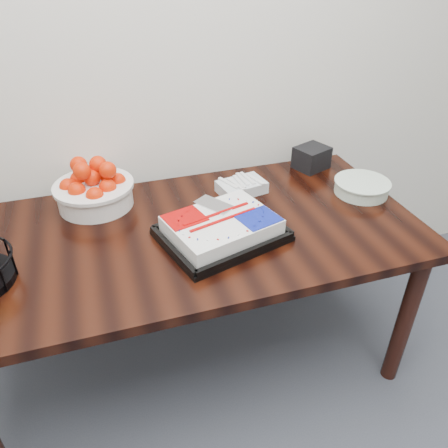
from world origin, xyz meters
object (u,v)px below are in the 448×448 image
object	(u,v)px
table	(193,246)
plate_stack	(362,187)
napkin_box	(311,158)
tangerine_bowl	(94,186)
cake_tray	(222,228)

from	to	relation	value
table	plate_stack	xyz separation A→B (m)	(0.79, 0.05, 0.12)
table	napkin_box	bearing A→B (deg)	26.79
plate_stack	napkin_box	world-z (taller)	napkin_box
tangerine_bowl	napkin_box	distance (m)	1.04
cake_tray	plate_stack	bearing A→B (deg)	11.37
cake_tray	plate_stack	distance (m)	0.71
tangerine_bowl	table	bearing A→B (deg)	-41.14
cake_tray	tangerine_bowl	xyz separation A→B (m)	(-0.44, 0.39, 0.05)
tangerine_bowl	napkin_box	world-z (taller)	tangerine_bowl
table	napkin_box	xyz separation A→B (m)	(0.69, 0.35, 0.14)
table	napkin_box	world-z (taller)	napkin_box
table	tangerine_bowl	size ratio (longest dim) A/B	5.43
table	cake_tray	xyz separation A→B (m)	(0.09, -0.09, 0.13)
napkin_box	cake_tray	bearing A→B (deg)	-143.77
table	cake_tray	distance (m)	0.18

